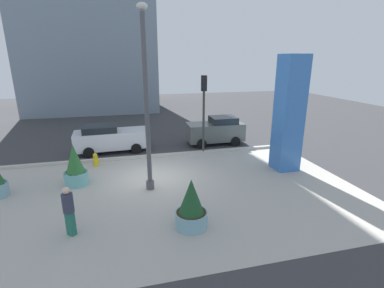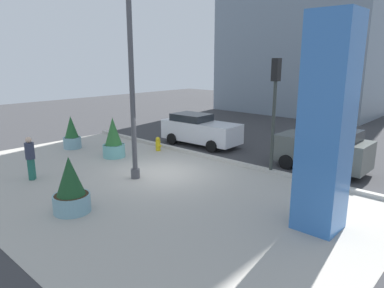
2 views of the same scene
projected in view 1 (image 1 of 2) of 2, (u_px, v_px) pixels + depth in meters
ground_plane at (147, 153)px, 17.89m from camera, size 60.00×60.00×0.00m
plaza_pavement at (159, 196)px, 12.32m from camera, size 18.00×10.00×0.02m
curb_strip at (148, 156)px, 17.05m from camera, size 18.00×0.24×0.16m
lamp_post at (147, 106)px, 11.89m from camera, size 0.44×0.44×7.76m
art_pillar_blue at (289, 114)px, 14.54m from camera, size 1.18×1.18×5.93m
potted_plant_near_left at (75, 167)px, 13.20m from camera, size 1.08×1.08×1.99m
potted_plant_by_pillar at (191, 207)px, 9.85m from camera, size 1.15×1.15×1.82m
fire_hydrant at (96, 160)px, 15.64m from camera, size 0.36×0.26×0.75m
traffic_light_far_side at (204, 102)px, 16.90m from camera, size 0.28×0.42×4.77m
car_far_lane at (216, 130)px, 19.62m from camera, size 3.85×1.98×1.87m
car_passing_lane at (111, 138)px, 17.96m from camera, size 4.62×2.13×1.73m
pedestrian_crossing at (69, 209)px, 9.33m from camera, size 0.51×0.51×1.76m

